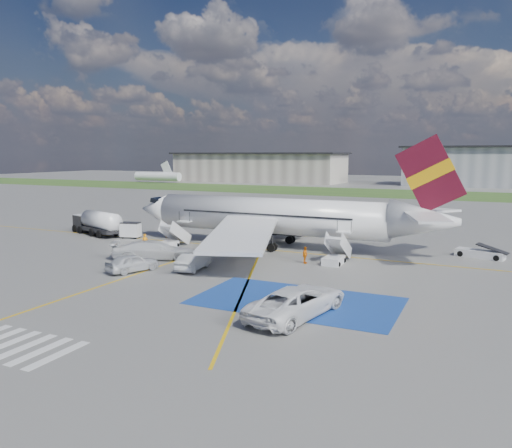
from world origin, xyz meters
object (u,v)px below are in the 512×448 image
object	(u,v)px
airliner	(282,216)
belt_loader	(480,254)
van_white_b	(154,247)
gpu_cart	(131,231)
car_silver_b	(193,261)
car_silver_a	(132,263)
van_white_a	(298,296)
fuel_tanker	(97,225)

from	to	relation	value
airliner	belt_loader	distance (m)	20.19
belt_loader	van_white_b	bearing A→B (deg)	-139.13
airliner	gpu_cart	bearing A→B (deg)	-173.74
car_silver_b	airliner	bearing A→B (deg)	-109.82
gpu_cart	belt_loader	size ratio (longest dim) A/B	0.52
gpu_cart	car_silver_a	bearing A→B (deg)	-64.96
car_silver_a	van_white_b	xyz separation A→B (m)	(-1.35, 4.95, 0.40)
car_silver_b	van_white_a	bearing A→B (deg)	141.49
fuel_tanker	car_silver_b	bearing A→B (deg)	-7.66
fuel_tanker	gpu_cart	xyz separation A→B (m)	(5.28, -0.03, -0.41)
belt_loader	car_silver_a	size ratio (longest dim) A/B	1.08
airliner	van_white_a	distance (m)	23.08
van_white_b	car_silver_b	bearing A→B (deg)	-135.06
gpu_cart	car_silver_b	size ratio (longest dim) A/B	0.57
belt_loader	van_white_a	xyz separation A→B (m)	(-10.03, -24.19, 0.89)
fuel_tanker	belt_loader	xyz separation A→B (m)	(43.84, 5.37, -0.91)
gpu_cart	van_white_b	distance (m)	13.48
fuel_tanker	car_silver_b	xyz separation A→B (m)	(21.14, -10.98, -0.52)
gpu_cart	van_white_a	bearing A→B (deg)	-48.02
van_white_a	van_white_b	distance (m)	20.89
gpu_cart	belt_loader	world-z (taller)	gpu_cart
airliner	car_silver_b	distance (m)	13.62
van_white_a	fuel_tanker	bearing A→B (deg)	-18.41
airliner	car_silver_b	bearing A→B (deg)	-103.07
car_silver_a	gpu_cart	bearing A→B (deg)	-28.97
airliner	car_silver_a	bearing A→B (deg)	-114.93
car_silver_a	van_white_b	size ratio (longest dim) A/B	0.76
car_silver_b	van_white_a	world-z (taller)	van_white_a
gpu_cart	van_white_b	world-z (taller)	van_white_b
gpu_cart	van_white_a	size ratio (longest dim) A/B	0.39
airliner	car_silver_a	world-z (taller)	airliner
belt_loader	van_white_b	size ratio (longest dim) A/B	0.82
fuel_tanker	van_white_a	world-z (taller)	fuel_tanker
gpu_cart	van_white_a	xyz separation A→B (m)	(28.53, -18.79, 0.39)
car_silver_b	car_silver_a	bearing A→B (deg)	26.70
fuel_tanker	belt_loader	size ratio (longest dim) A/B	1.83
airliner	gpu_cart	xyz separation A→B (m)	(-18.87, -2.07, -2.54)
belt_loader	car_silver_b	distance (m)	27.98
fuel_tanker	car_silver_a	size ratio (longest dim) A/B	1.97
belt_loader	van_white_a	distance (m)	26.21
airliner	car_silver_a	xyz separation A→B (m)	(-7.39, -15.90, -2.61)
fuel_tanker	gpu_cart	world-z (taller)	fuel_tanker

